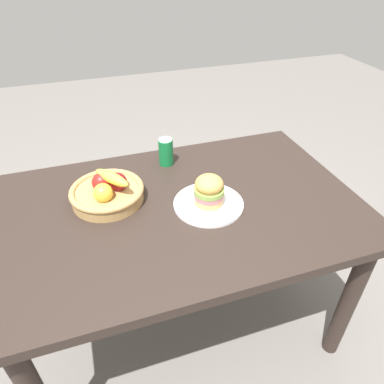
{
  "coord_description": "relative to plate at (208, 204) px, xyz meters",
  "views": [
    {
      "loc": [
        -0.3,
        -1.03,
        1.6
      ],
      "look_at": [
        0.04,
        -0.01,
        0.81
      ],
      "focal_mm": 32.63,
      "sensor_mm": 36.0,
      "label": 1
    }
  ],
  "objects": [
    {
      "name": "soda_can",
      "position": [
        -0.08,
        0.35,
        0.06
      ],
      "size": [
        0.07,
        0.07,
        0.13
      ],
      "color": "#147238",
      "rests_on": "dining_table"
    },
    {
      "name": "sandwich",
      "position": [
        0.0,
        0.0,
        0.07
      ],
      "size": [
        0.12,
        0.12,
        0.12
      ],
      "color": "#DBAD60",
      "rests_on": "plate"
    },
    {
      "name": "dining_table",
      "position": [
        -0.1,
        0.04,
        -0.11
      ],
      "size": [
        1.4,
        0.9,
        0.75
      ],
      "color": "#2D231E",
      "rests_on": "ground_plane"
    },
    {
      "name": "ground_plane",
      "position": [
        -0.1,
        0.04,
        -0.76
      ],
      "size": [
        8.0,
        8.0,
        0.0
      ],
      "primitive_type": "plane",
      "color": "slate"
    },
    {
      "name": "plate",
      "position": [
        0.0,
        0.0,
        0.0
      ],
      "size": [
        0.27,
        0.27,
        0.01
      ],
      "primitive_type": "cylinder",
      "color": "white",
      "rests_on": "dining_table"
    },
    {
      "name": "fruit_basket",
      "position": [
        -0.37,
        0.15,
        0.04
      ],
      "size": [
        0.29,
        0.29,
        0.14
      ],
      "color": "tan",
      "rests_on": "dining_table"
    }
  ]
}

